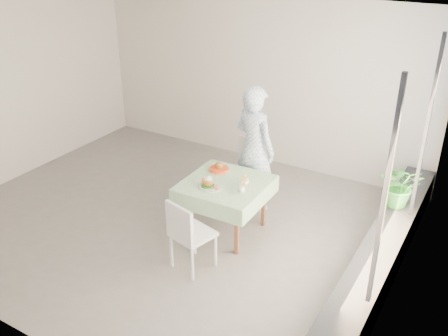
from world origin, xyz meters
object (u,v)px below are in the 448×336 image
Objects in this scene: main_dish at (209,184)px; cafe_table at (225,201)px; diner at (254,149)px; potted_plant at (401,185)px; juice_cup_orange at (245,181)px; chair_far at (244,186)px; chair_near at (192,247)px.

cafe_table is at bearing 66.40° from main_dish.
diner reaches higher than potted_plant.
juice_cup_orange is 1.95m from potted_plant.
main_dish is at bearing -149.85° from potted_plant.
juice_cup_orange is 0.48× the size of potted_plant.
cafe_table is 2.23m from potted_plant.
diner is 1.99m from potted_plant.
chair_far reaches higher than chair_near.
diner is 6.68× the size of juice_cup_orange.
cafe_table is 0.58× the size of diner.
diner reaches higher than main_dish.
potted_plant is (1.98, 0.98, 0.33)m from cafe_table.
diner is at bearing 84.08° from main_dish.
diner reaches higher than cafe_table.
juice_cup_orange is (0.19, 0.94, 0.52)m from chair_near.
main_dish is at bearing -88.24° from chair_far.
chair_far is at bearing -174.02° from potted_plant.
diner is (-0.06, 1.67, 0.63)m from chair_near.
potted_plant is at bearing 27.98° from juice_cup_orange.
diner is (0.14, 0.03, 0.61)m from chair_far.
potted_plant reaches higher than chair_near.
chair_near is 0.50× the size of diner.
potted_plant is (1.72, 0.92, -0.02)m from juice_cup_orange.
diner is at bearing 89.64° from cafe_table.
potted_plant is (2.08, 1.21, -0.01)m from main_dish.
juice_cup_orange is at bearing 123.84° from diner.
cafe_table is 3.39× the size of main_dish.
chair_far reaches higher than main_dish.
main_dish is at bearing 104.27° from chair_near.
main_dish is at bearing 98.88° from diner.
main_dish is 2.41m from potted_plant.
main_dish is (-0.11, -1.02, -0.12)m from diner.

